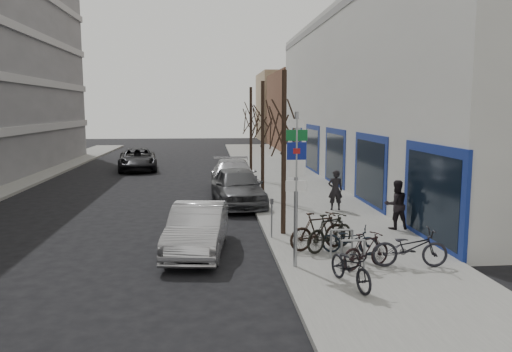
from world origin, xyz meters
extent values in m
plane|color=black|center=(0.00, 0.00, 0.00)|extent=(120.00, 120.00, 0.00)
cube|color=slate|center=(4.50, 10.00, 0.07)|extent=(5.00, 70.00, 0.15)
cube|color=#B7B7B2|center=(17.00, 16.00, 5.00)|extent=(20.00, 32.00, 10.00)
cube|color=brown|center=(13.00, 40.00, 4.00)|extent=(12.00, 14.00, 8.00)
cube|color=#937A5B|center=(13.50, 55.00, 4.50)|extent=(13.00, 12.00, 9.00)
cylinder|color=gray|center=(2.40, 0.00, 2.10)|extent=(0.10, 0.10, 4.20)
cube|color=white|center=(2.40, -0.03, 3.90)|extent=(0.35, 0.03, 0.22)
cube|color=#0C5926|center=(2.40, -0.03, 3.60)|extent=(0.55, 0.03, 0.28)
cube|color=navy|center=(2.40, -0.03, 3.20)|extent=(0.50, 0.03, 0.45)
cube|color=maroon|center=(2.40, -0.04, 3.20)|extent=(0.18, 0.02, 0.14)
cube|color=white|center=(2.40, -0.03, 2.75)|extent=(0.45, 0.03, 0.45)
cube|color=white|center=(2.40, -0.03, 2.30)|extent=(0.55, 0.03, 0.28)
cylinder|color=gray|center=(3.50, -0.50, 0.55)|extent=(0.06, 0.06, 0.80)
cylinder|color=gray|center=(4.10, -0.50, 0.55)|extent=(0.06, 0.06, 0.80)
cylinder|color=gray|center=(3.80, -0.50, 0.95)|extent=(0.60, 0.06, 0.06)
cylinder|color=gray|center=(3.50, 0.60, 0.55)|extent=(0.06, 0.06, 0.80)
cylinder|color=gray|center=(4.10, 0.60, 0.55)|extent=(0.06, 0.06, 0.80)
cylinder|color=gray|center=(3.80, 0.60, 0.95)|extent=(0.60, 0.06, 0.06)
cylinder|color=gray|center=(3.50, 1.70, 0.55)|extent=(0.06, 0.06, 0.80)
cylinder|color=gray|center=(4.10, 1.70, 0.55)|extent=(0.06, 0.06, 0.80)
cylinder|color=gray|center=(3.80, 1.70, 0.95)|extent=(0.60, 0.06, 0.06)
cylinder|color=black|center=(2.60, 3.50, 2.75)|extent=(0.16, 0.16, 5.50)
cylinder|color=black|center=(2.60, 10.00, 2.75)|extent=(0.16, 0.16, 5.50)
cylinder|color=black|center=(2.60, 16.50, 2.75)|extent=(0.16, 0.16, 5.50)
cylinder|color=gray|center=(2.15, 3.00, 0.70)|extent=(0.05, 0.05, 1.10)
cube|color=#3F3F44|center=(2.15, 3.00, 1.33)|extent=(0.10, 0.08, 0.18)
cylinder|color=gray|center=(2.15, 8.50, 0.70)|extent=(0.05, 0.05, 1.10)
cube|color=#3F3F44|center=(2.15, 8.50, 1.33)|extent=(0.10, 0.08, 0.18)
cylinder|color=gray|center=(2.15, 14.00, 0.70)|extent=(0.05, 0.05, 1.10)
cube|color=#3F3F44|center=(2.15, 14.00, 1.33)|extent=(0.10, 0.08, 0.18)
imported|color=black|center=(3.44, -1.58, 0.70)|extent=(0.96, 1.88, 1.10)
imported|color=black|center=(4.21, -0.32, 0.64)|extent=(1.65, 1.13, 0.97)
imported|color=black|center=(4.15, 0.99, 0.63)|extent=(1.65, 1.01, 0.97)
imported|color=black|center=(3.66, 1.36, 0.72)|extent=(1.87, 1.50, 1.14)
imported|color=black|center=(5.38, -0.31, 0.75)|extent=(2.02, 0.81, 1.20)
imported|color=black|center=(3.35, 1.49, 0.73)|extent=(1.98, 1.11, 1.15)
imported|color=#ABABB0|center=(-0.20, 2.03, 0.72)|extent=(1.99, 4.52, 1.44)
imported|color=#4B4C50|center=(1.40, 9.13, 0.85)|extent=(2.54, 5.19, 1.71)
imported|color=#98989D|center=(1.40, 12.87, 0.81)|extent=(2.34, 5.64, 1.63)
imported|color=black|center=(-4.81, 22.55, 0.76)|extent=(3.23, 5.74, 1.52)
imported|color=black|center=(5.28, 7.13, 0.97)|extent=(0.62, 0.43, 1.65)
imported|color=black|center=(6.55, 3.77, 1.01)|extent=(0.66, 0.47, 1.72)
camera|label=1|loc=(0.19, -12.55, 4.28)|focal=35.00mm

